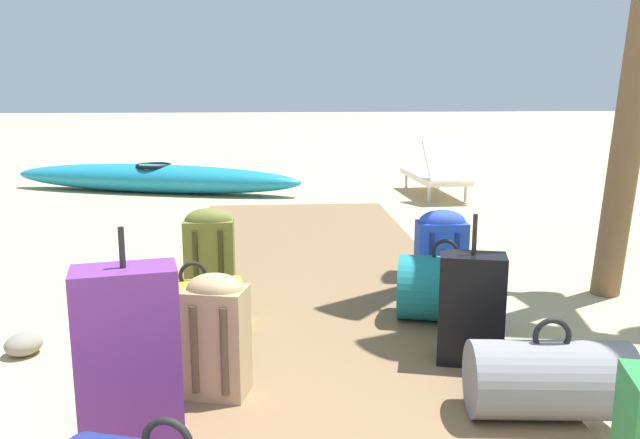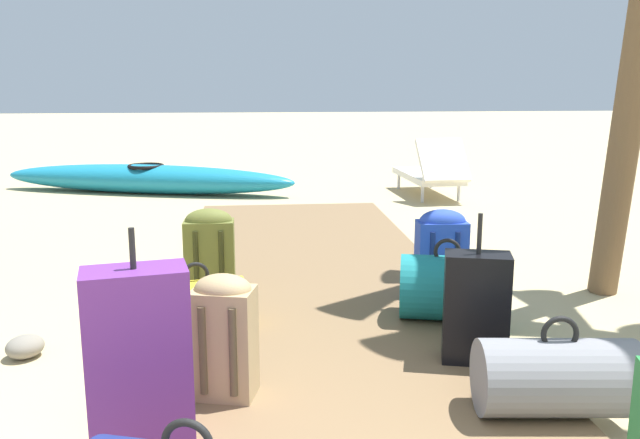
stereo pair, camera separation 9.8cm
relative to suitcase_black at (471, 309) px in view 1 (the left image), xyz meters
The scene contains 13 objects.
ground_plane 0.87m from the suitcase_black, 152.28° to the left, with size 60.00×60.00×0.00m, color tan.
boardwalk 1.32m from the suitcase_black, 123.23° to the left, with size 2.00×7.02×0.08m, color brown.
suitcase_black is the anchor object (origin of this frame).
duffel_bag_teal 0.62m from the suitcase_black, 87.55° to the left, with size 0.63×0.52×0.51m.
duffel_bag_yellow 1.60m from the suitcase_black, 157.50° to the left, with size 0.61×0.41×0.40m.
backpack_tan 1.30m from the suitcase_black, 168.30° to the right, with size 0.32×0.27×0.58m.
duffel_bag_grey 0.62m from the suitcase_black, 74.38° to the right, with size 0.71×0.41×0.45m.
backpack_olive 1.93m from the suitcase_black, 137.90° to the left, with size 0.34×0.22×0.59m.
backpack_blue 1.14m from the suitcase_black, 82.91° to the left, with size 0.34×0.23×0.58m.
suitcase_purple 1.71m from the suitcase_black, 158.98° to the right, with size 0.44×0.29×0.88m.
lounge_chair 5.54m from the suitcase_black, 77.23° to the left, with size 0.68×1.56×0.80m.
kayak 6.61m from the suitcase_black, 113.05° to the left, with size 4.19×1.80×0.40m.
rock_left_mid 2.47m from the suitcase_black, 169.07° to the left, with size 0.21×0.19×0.13m, color gray.
Camera 1 is at (-0.33, -0.71, 1.51)m, focal length 37.27 mm.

